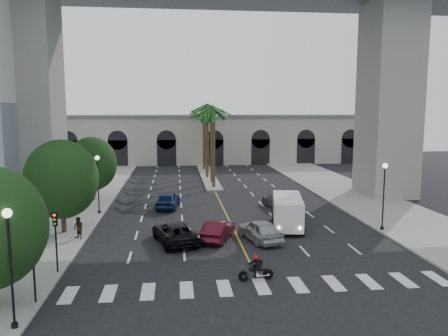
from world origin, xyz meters
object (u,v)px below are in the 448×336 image
at_px(lamp_post_left_near, 10,258).
at_px(lamp_post_right, 384,191).
at_px(motorcycle_rider, 257,269).
at_px(car_e, 168,200).
at_px(cargo_van, 287,211).
at_px(traffic_signal_near, 33,255).
at_px(car_b, 218,230).
at_px(traffic_signal_far, 56,232).
at_px(pedestrian_b, 78,228).
at_px(lamp_post_left_far, 98,179).
at_px(car_a, 260,230).
at_px(car_d, 281,200).
at_px(car_c, 175,233).

relative_size(lamp_post_left_near, lamp_post_right, 1.00).
height_order(lamp_post_left_near, motorcycle_rider, lamp_post_left_near).
xyz_separation_m(car_e, cargo_van, (9.59, -8.27, 0.60)).
height_order(traffic_signal_near, motorcycle_rider, traffic_signal_near).
bearing_deg(motorcycle_rider, car_b, 94.36).
height_order(lamp_post_right, motorcycle_rider, lamp_post_right).
distance_m(traffic_signal_far, car_b, 11.47).
bearing_deg(traffic_signal_far, pedestrian_b, 91.75).
bearing_deg(lamp_post_left_far, car_a, -35.98).
relative_size(traffic_signal_far, car_d, 0.69).
bearing_deg(motorcycle_rider, lamp_post_left_near, -164.72).
bearing_deg(traffic_signal_near, pedestrian_b, 91.09).
distance_m(lamp_post_left_far, car_c, 11.71).
distance_m(lamp_post_right, cargo_van, 7.53).
bearing_deg(lamp_post_left_near, car_b, 50.89).
xyz_separation_m(traffic_signal_near, car_a, (12.80, 9.13, -1.73)).
distance_m(lamp_post_left_far, car_d, 17.12).
bearing_deg(car_e, lamp_post_left_far, 26.03).
relative_size(car_a, car_c, 0.87).
xyz_separation_m(lamp_post_left_near, pedestrian_b, (-0.10, 13.04, -2.28)).
distance_m(lamp_post_left_far, lamp_post_right, 24.16).
bearing_deg(car_b, traffic_signal_near, 65.49).
height_order(lamp_post_left_near, car_d, lamp_post_left_near).
relative_size(traffic_signal_near, motorcycle_rider, 1.82).
relative_size(lamp_post_left_far, car_b, 1.21).
distance_m(lamp_post_left_far, motorcycle_rider, 20.27).
distance_m(lamp_post_right, car_d, 10.86).
relative_size(lamp_post_right, car_d, 1.00).
height_order(lamp_post_left_far, car_e, lamp_post_left_far).
xyz_separation_m(traffic_signal_near, pedestrian_b, (-0.20, 10.54, -1.57)).
xyz_separation_m(traffic_signal_near, car_c, (6.71, 9.31, -1.78)).
height_order(lamp_post_right, car_a, lamp_post_right).
bearing_deg(cargo_van, car_c, -150.24).
height_order(car_d, pedestrian_b, pedestrian_b).
bearing_deg(lamp_post_left_near, car_e, 75.13).
bearing_deg(traffic_signal_near, car_a, 35.51).
relative_size(lamp_post_right, car_b, 1.21).
xyz_separation_m(traffic_signal_near, car_d, (16.83, 19.30, -1.74)).
distance_m(cargo_van, pedestrian_b, 15.90).
bearing_deg(car_c, lamp_post_right, 168.81).
bearing_deg(lamp_post_left_far, car_b, -41.70).
distance_m(car_c, cargo_van, 9.38).
height_order(lamp_post_left_near, lamp_post_right, same).
xyz_separation_m(lamp_post_right, car_d, (-5.87, 8.80, -2.45)).
distance_m(motorcycle_rider, car_b, 7.93).
height_order(lamp_post_right, cargo_van, lamp_post_right).
bearing_deg(cargo_van, car_e, 150.84).
bearing_deg(motorcycle_rider, pedestrian_b, 136.91).
bearing_deg(car_b, lamp_post_right, -155.51).
relative_size(car_b, cargo_van, 0.71).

